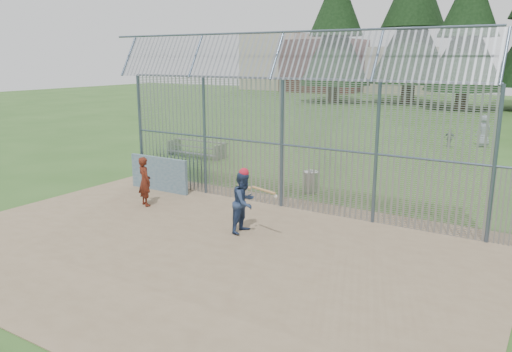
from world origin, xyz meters
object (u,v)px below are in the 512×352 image
Objects in this scene: batter at (244,202)px; bleacher at (197,148)px; trash_can at (310,182)px; dugout_wall at (159,174)px; onlooker at (145,181)px.

batter is 10.98m from bleacher.
batter reaches higher than trash_can.
trash_can is at bearing 30.05° from dugout_wall.
dugout_wall is 1.87m from onlooker.
dugout_wall is 3.05× the size of trash_can.
onlooker reaches higher than trash_can.
batter is 1.05× the size of onlooker.
batter is at bearing -86.22° from trash_can.
batter is 4.04m from onlooker.
batter is at bearing -22.37° from dugout_wall.
trash_can is 8.07m from bleacher.
onlooker is at bearing 84.29° from batter.
dugout_wall is 1.59× the size of onlooker.
bleacher is at bearing 157.95° from trash_can.
bleacher is at bearing -39.81° from onlooker.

